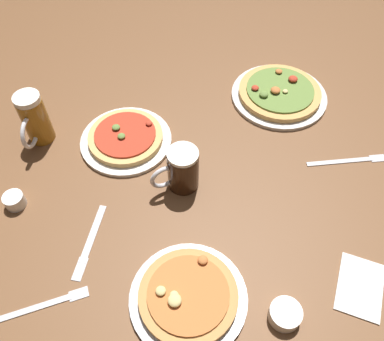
{
  "coord_description": "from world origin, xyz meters",
  "views": [
    {
      "loc": [
        0.03,
        -0.68,
        0.9
      ],
      "look_at": [
        0.0,
        0.0,
        0.02
      ],
      "focal_mm": 37.63,
      "sensor_mm": 36.0,
      "label": 1
    }
  ],
  "objects_px": {
    "napkin_folded": "(360,286)",
    "beer_mug_dark": "(34,119)",
    "pizza_plate_near": "(188,297)",
    "fork_left": "(42,305)",
    "knife_right": "(90,241)",
    "ramekin_butter": "(15,201)",
    "beer_mug_amber": "(182,170)",
    "fork_spare": "(349,160)",
    "pizza_plate_far": "(279,93)",
    "pizza_plate_side": "(126,138)",
    "ramekin_sauce": "(285,314)"
  },
  "relations": [
    {
      "from": "napkin_folded",
      "to": "beer_mug_dark",
      "type": "bearing_deg",
      "value": 153.98
    },
    {
      "from": "pizza_plate_near",
      "to": "napkin_folded",
      "type": "height_order",
      "value": "pizza_plate_near"
    },
    {
      "from": "beer_mug_dark",
      "to": "napkin_folded",
      "type": "relative_size",
      "value": 1.11
    },
    {
      "from": "fork_left",
      "to": "knife_right",
      "type": "bearing_deg",
      "value": 65.31
    },
    {
      "from": "ramekin_butter",
      "to": "fork_left",
      "type": "distance_m",
      "value": 0.3
    },
    {
      "from": "beer_mug_amber",
      "to": "knife_right",
      "type": "bearing_deg",
      "value": -139.16
    },
    {
      "from": "fork_left",
      "to": "ramekin_butter",
      "type": "bearing_deg",
      "value": 118.3
    },
    {
      "from": "pizza_plate_near",
      "to": "beer_mug_dark",
      "type": "relative_size",
      "value": 1.65
    },
    {
      "from": "fork_spare",
      "to": "beer_mug_dark",
      "type": "bearing_deg",
      "value": 177.23
    },
    {
      "from": "beer_mug_dark",
      "to": "pizza_plate_near",
      "type": "bearing_deg",
      "value": -45.16
    },
    {
      "from": "pizza_plate_far",
      "to": "knife_right",
      "type": "height_order",
      "value": "pizza_plate_far"
    },
    {
      "from": "beer_mug_dark",
      "to": "fork_left",
      "type": "bearing_deg",
      "value": -74.52
    },
    {
      "from": "ramekin_butter",
      "to": "knife_right",
      "type": "height_order",
      "value": "ramekin_butter"
    },
    {
      "from": "pizza_plate_side",
      "to": "napkin_folded",
      "type": "distance_m",
      "value": 0.74
    },
    {
      "from": "pizza_plate_side",
      "to": "knife_right",
      "type": "relative_size",
      "value": 1.29
    },
    {
      "from": "pizza_plate_far",
      "to": "beer_mug_amber",
      "type": "xyz_separation_m",
      "value": [
        -0.29,
        -0.37,
        0.05
      ]
    },
    {
      "from": "pizza_plate_far",
      "to": "pizza_plate_side",
      "type": "xyz_separation_m",
      "value": [
        -0.47,
        -0.22,
        -0.0
      ]
    },
    {
      "from": "pizza_plate_near",
      "to": "pizza_plate_side",
      "type": "height_order",
      "value": "pizza_plate_near"
    },
    {
      "from": "fork_left",
      "to": "fork_spare",
      "type": "height_order",
      "value": "same"
    },
    {
      "from": "pizza_plate_near",
      "to": "beer_mug_amber",
      "type": "bearing_deg",
      "value": 96.12
    },
    {
      "from": "ramekin_sauce",
      "to": "napkin_folded",
      "type": "relative_size",
      "value": 0.49
    },
    {
      "from": "beer_mug_dark",
      "to": "ramekin_sauce",
      "type": "height_order",
      "value": "beer_mug_dark"
    },
    {
      "from": "fork_spare",
      "to": "ramekin_butter",
      "type": "bearing_deg",
      "value": -168.02
    },
    {
      "from": "pizza_plate_near",
      "to": "beer_mug_amber",
      "type": "height_order",
      "value": "beer_mug_amber"
    },
    {
      "from": "pizza_plate_near",
      "to": "pizza_plate_side",
      "type": "xyz_separation_m",
      "value": [
        -0.21,
        0.47,
        -0.0
      ]
    },
    {
      "from": "beer_mug_dark",
      "to": "fork_spare",
      "type": "distance_m",
      "value": 0.91
    },
    {
      "from": "napkin_folded",
      "to": "fork_left",
      "type": "relative_size",
      "value": 0.69
    },
    {
      "from": "beer_mug_dark",
      "to": "fork_spare",
      "type": "xyz_separation_m",
      "value": [
        0.91,
        -0.04,
        -0.08
      ]
    },
    {
      "from": "ramekin_butter",
      "to": "pizza_plate_side",
      "type": "bearing_deg",
      "value": 42.32
    },
    {
      "from": "pizza_plate_near",
      "to": "knife_right",
      "type": "xyz_separation_m",
      "value": [
        -0.25,
        0.13,
        -0.01
      ]
    },
    {
      "from": "beer_mug_dark",
      "to": "napkin_folded",
      "type": "bearing_deg",
      "value": -26.02
    },
    {
      "from": "pizza_plate_far",
      "to": "beer_mug_dark",
      "type": "bearing_deg",
      "value": -163.31
    },
    {
      "from": "ramekin_sauce",
      "to": "knife_right",
      "type": "xyz_separation_m",
      "value": [
        -0.47,
        0.16,
        -0.01
      ]
    },
    {
      "from": "pizza_plate_side",
      "to": "beer_mug_dark",
      "type": "xyz_separation_m",
      "value": [
        -0.26,
        0.0,
        0.06
      ]
    },
    {
      "from": "pizza_plate_side",
      "to": "beer_mug_dark",
      "type": "bearing_deg",
      "value": 179.7
    },
    {
      "from": "ramekin_butter",
      "to": "fork_spare",
      "type": "height_order",
      "value": "ramekin_butter"
    },
    {
      "from": "fork_left",
      "to": "fork_spare",
      "type": "bearing_deg",
      "value": 30.78
    },
    {
      "from": "pizza_plate_far",
      "to": "fork_spare",
      "type": "relative_size",
      "value": 1.33
    },
    {
      "from": "beer_mug_dark",
      "to": "knife_right",
      "type": "height_order",
      "value": "beer_mug_dark"
    },
    {
      "from": "ramekin_sauce",
      "to": "napkin_folded",
      "type": "xyz_separation_m",
      "value": [
        0.18,
        0.08,
        -0.01
      ]
    },
    {
      "from": "ramekin_butter",
      "to": "knife_right",
      "type": "bearing_deg",
      "value": -24.77
    },
    {
      "from": "beer_mug_dark",
      "to": "beer_mug_amber",
      "type": "height_order",
      "value": "beer_mug_dark"
    },
    {
      "from": "pizza_plate_side",
      "to": "fork_left",
      "type": "bearing_deg",
      "value": -103.11
    },
    {
      "from": "napkin_folded",
      "to": "fork_spare",
      "type": "height_order",
      "value": "napkin_folded"
    },
    {
      "from": "ramekin_butter",
      "to": "ramekin_sauce",
      "type": "bearing_deg",
      "value": -20.94
    },
    {
      "from": "pizza_plate_side",
      "to": "ramekin_sauce",
      "type": "bearing_deg",
      "value": -49.47
    },
    {
      "from": "pizza_plate_far",
      "to": "knife_right",
      "type": "bearing_deg",
      "value": -132.72
    },
    {
      "from": "pizza_plate_near",
      "to": "ramekin_sauce",
      "type": "xyz_separation_m",
      "value": [
        0.21,
        -0.03,
        0.0
      ]
    },
    {
      "from": "fork_spare",
      "to": "ramekin_sauce",
      "type": "bearing_deg",
      "value": -116.43
    },
    {
      "from": "napkin_folded",
      "to": "knife_right",
      "type": "distance_m",
      "value": 0.65
    }
  ]
}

